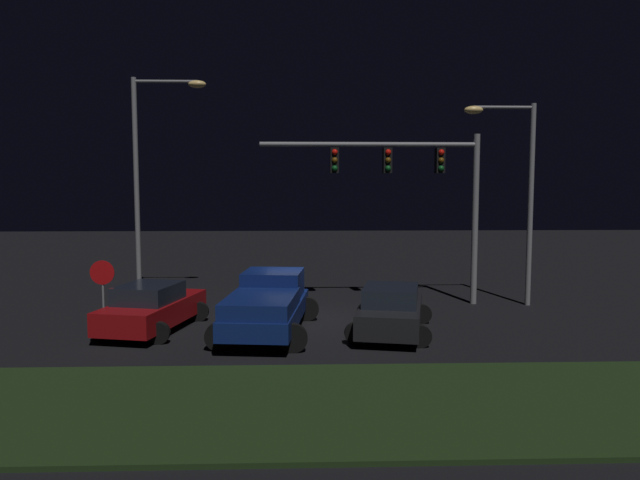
% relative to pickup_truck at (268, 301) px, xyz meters
% --- Properties ---
extents(ground_plane, '(80.00, 80.00, 0.00)m').
position_rel_pickup_truck_xyz_m(ground_plane, '(1.06, 1.82, -1.00)').
color(ground_plane, black).
extents(grass_median, '(27.79, 5.28, 0.10)m').
position_rel_pickup_truck_xyz_m(grass_median, '(1.06, -6.32, -0.95)').
color(grass_median, black).
rests_on(grass_median, ground_plane).
extents(pickup_truck, '(3.28, 5.59, 1.80)m').
position_rel_pickup_truck_xyz_m(pickup_truck, '(0.00, 0.00, 0.00)').
color(pickup_truck, navy).
rests_on(pickup_truck, ground_plane).
extents(car_sedan, '(3.08, 4.68, 1.51)m').
position_rel_pickup_truck_xyz_m(car_sedan, '(3.79, -0.23, -0.26)').
color(car_sedan, black).
rests_on(car_sedan, ground_plane).
extents(car_sedan_far, '(3.10, 4.69, 1.51)m').
position_rel_pickup_truck_xyz_m(car_sedan_far, '(-3.67, 0.41, -0.26)').
color(car_sedan_far, maroon).
rests_on(car_sedan_far, ground_plane).
extents(traffic_signal_gantry, '(8.32, 0.56, 6.50)m').
position_rel_pickup_truck_xyz_m(traffic_signal_gantry, '(5.25, 4.33, 3.90)').
color(traffic_signal_gantry, slate).
rests_on(traffic_signal_gantry, ground_plane).
extents(street_lamp_left, '(2.93, 0.44, 8.80)m').
position_rel_pickup_truck_xyz_m(street_lamp_left, '(-4.97, 5.94, 4.52)').
color(street_lamp_left, slate).
rests_on(street_lamp_left, ground_plane).
extents(street_lamp_right, '(2.70, 0.44, 7.60)m').
position_rel_pickup_truck_xyz_m(street_lamp_right, '(9.12, 4.01, 3.84)').
color(street_lamp_right, slate).
rests_on(street_lamp_right, ground_plane).
extents(stop_sign, '(0.76, 0.08, 2.23)m').
position_rel_pickup_truck_xyz_m(stop_sign, '(-5.20, 0.45, 0.56)').
color(stop_sign, slate).
rests_on(stop_sign, ground_plane).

